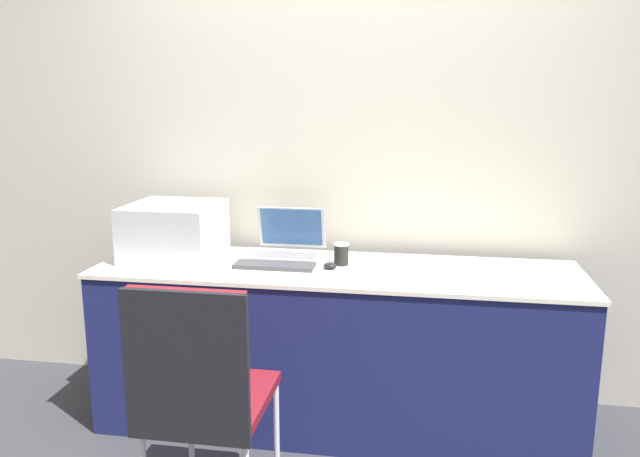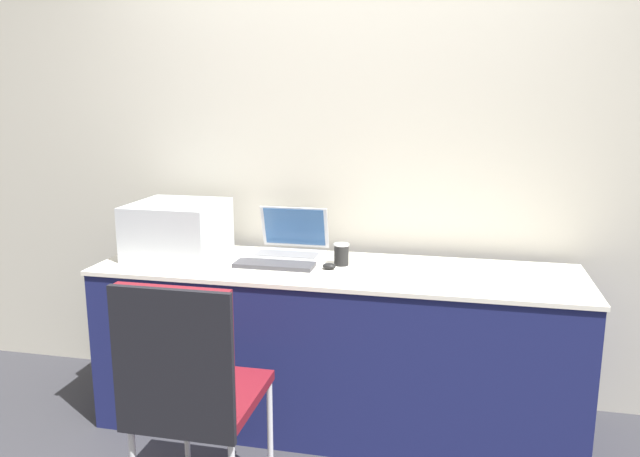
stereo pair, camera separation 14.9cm
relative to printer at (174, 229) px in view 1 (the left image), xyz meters
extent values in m
plane|color=#333338|center=(0.83, -0.37, -0.94)|extent=(14.00, 14.00, 0.00)
cube|color=#B7B2A3|center=(0.83, 0.37, 0.36)|extent=(8.00, 0.05, 2.60)
cube|color=#191E51|center=(0.83, -0.06, -0.56)|extent=(2.26, 0.61, 0.78)
cube|color=silver|center=(0.83, -0.06, -0.16)|extent=(2.28, 0.63, 0.02)
cube|color=#B2B7BC|center=(0.00, 0.00, -0.01)|extent=(0.43, 0.44, 0.27)
cube|color=black|center=(0.00, -0.04, 0.10)|extent=(0.35, 0.33, 0.05)
cube|color=#B7B7BC|center=(0.55, 0.08, -0.14)|extent=(0.35, 0.22, 0.02)
cube|color=slate|center=(0.55, 0.07, -0.13)|extent=(0.31, 0.12, 0.00)
cube|color=#B7B7BC|center=(0.55, 0.23, -0.02)|extent=(0.35, 0.07, 0.22)
cube|color=#2D5184|center=(0.55, 0.22, -0.02)|extent=(0.32, 0.06, 0.20)
cube|color=#3D3D42|center=(0.54, -0.11, -0.14)|extent=(0.38, 0.12, 0.02)
cylinder|color=black|center=(0.84, 0.00, -0.10)|extent=(0.07, 0.07, 0.10)
cylinder|color=white|center=(0.84, 0.00, -0.05)|extent=(0.07, 0.07, 0.01)
ellipsoid|color=black|center=(0.80, -0.09, -0.13)|extent=(0.06, 0.05, 0.03)
cube|color=maroon|center=(0.47, -0.81, -0.47)|extent=(0.41, 0.48, 0.04)
cube|color=maroon|center=(0.47, -1.04, -0.21)|extent=(0.41, 0.03, 0.48)
cylinder|color=silver|center=(0.28, -0.59, -0.72)|extent=(0.02, 0.02, 0.46)
cylinder|color=silver|center=(0.66, -0.59, -0.72)|extent=(0.02, 0.02, 0.46)
cube|color=black|center=(0.47, -1.06, -0.23)|extent=(0.43, 0.02, 0.53)
camera|label=1|loc=(1.23, -2.87, 0.65)|focal=35.00mm
camera|label=2|loc=(1.37, -2.84, 0.65)|focal=35.00mm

